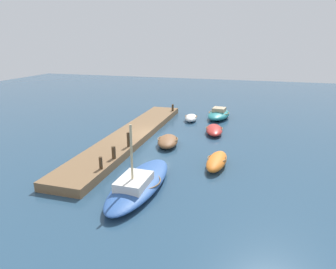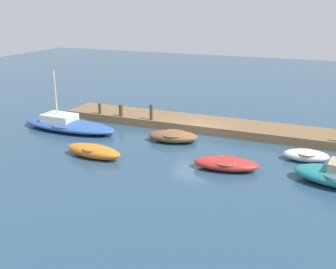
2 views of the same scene
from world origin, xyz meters
name	(u,v)px [view 1 (image 1 of 2)]	position (x,y,z in m)	size (l,w,h in m)	color
ground_plane	(153,141)	(0.00, 0.00, 0.00)	(84.00, 84.00, 0.00)	navy
dock_platform	(131,135)	(0.00, -1.93, 0.28)	(20.33, 2.88, 0.56)	brown
dinghy_white	(191,118)	(-7.13, 1.66, 0.33)	(2.55, 1.49, 0.63)	white
rowboat_orange	(217,161)	(3.84, 5.74, 0.38)	(3.54, 1.40, 0.74)	orange
sailboat_blue	(139,183)	(8.28, 2.03, 0.41)	(7.16, 2.47, 3.98)	#2D569E
rowboat_red	(214,130)	(-3.44, 4.56, 0.33)	(3.57, 1.96, 0.65)	#B72D28
rowboat_brown	(168,141)	(0.79, 1.49, 0.36)	(3.34, 2.10, 0.70)	brown
motorboat_teal	(219,114)	(-8.95, 4.28, 0.46)	(4.58, 2.55, 1.15)	teal
mooring_post_west	(173,108)	(-8.71, -0.74, 0.91)	(0.23, 0.23, 0.70)	#47331E
mooring_post_mid_west	(128,140)	(3.33, -0.74, 1.09)	(0.21, 0.21, 1.06)	#47331E
mooring_post_mid_east	(114,152)	(5.71, -0.74, 0.97)	(0.26, 0.26, 0.82)	#47331E
mooring_post_east	(101,163)	(7.45, -0.74, 0.94)	(0.21, 0.21, 0.76)	#47331E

